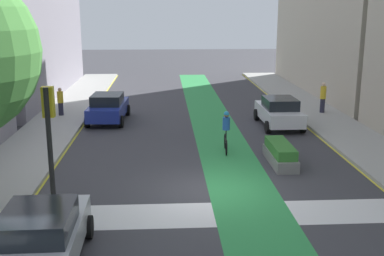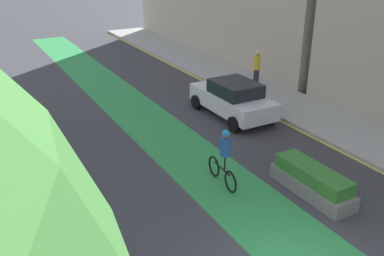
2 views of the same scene
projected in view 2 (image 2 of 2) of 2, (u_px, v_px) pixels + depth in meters
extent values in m
sphere|color=#3F0A0A|center=(11.00, 256.00, 4.63)|extent=(0.20, 0.20, 0.20)
cube|color=silver|center=(232.00, 101.00, 18.01)|extent=(1.82, 4.21, 0.70)
cube|color=black|center=(235.00, 88.00, 17.60)|extent=(1.61, 2.01, 0.55)
cylinder|color=black|center=(196.00, 102.00, 18.92)|extent=(0.22, 0.64, 0.64)
cylinder|color=black|center=(230.00, 96.00, 19.73)|extent=(0.22, 0.64, 0.64)
cylinder|color=black|center=(234.00, 124.00, 16.57)|extent=(0.22, 0.64, 0.64)
cylinder|color=black|center=(270.00, 116.00, 17.38)|extent=(0.22, 0.64, 0.64)
cylinder|color=black|center=(16.00, 120.00, 16.98)|extent=(0.25, 0.65, 0.64)
cylinder|color=black|center=(25.00, 149.00, 14.56)|extent=(0.25, 0.65, 0.64)
torus|color=black|center=(214.00, 166.00, 13.38)|extent=(0.11, 0.68, 0.68)
torus|color=black|center=(230.00, 182.00, 12.51)|extent=(0.11, 0.68, 0.68)
cylinder|color=black|center=(222.00, 169.00, 12.88)|extent=(0.13, 0.95, 0.06)
cylinder|color=black|center=(225.00, 163.00, 12.64)|extent=(0.05, 0.05, 0.50)
cylinder|color=#2659B2|center=(225.00, 147.00, 12.44)|extent=(0.32, 0.32, 0.55)
sphere|color=#8C6647|center=(226.00, 135.00, 12.28)|extent=(0.22, 0.22, 0.22)
sphere|color=#268CCC|center=(226.00, 134.00, 12.27)|extent=(0.23, 0.23, 0.23)
cylinder|color=#262638|center=(256.00, 77.00, 21.62)|extent=(0.28, 0.28, 0.83)
cylinder|color=gold|center=(257.00, 62.00, 21.31)|extent=(0.34, 0.34, 0.73)
sphere|color=beige|center=(258.00, 53.00, 21.12)|extent=(0.24, 0.24, 0.24)
cube|color=slate|center=(311.00, 187.00, 12.48)|extent=(0.87, 2.79, 0.45)
cube|color=#33722D|center=(313.00, 174.00, 12.31)|extent=(0.78, 2.51, 0.40)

